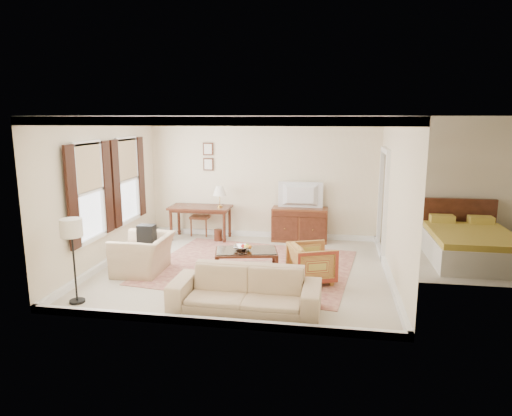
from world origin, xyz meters
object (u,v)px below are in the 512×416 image
(striped_armchair, at_px, (312,261))
(sofa, at_px, (245,284))
(sideboard, at_px, (300,224))
(writing_desk, at_px, (200,211))
(tv, at_px, (300,187))
(club_armchair, at_px, (143,248))
(coffee_table, at_px, (246,256))

(striped_armchair, height_order, sofa, sofa)
(sideboard, relative_size, sofa, 0.58)
(writing_desk, xyz_separation_m, tv, (2.35, 0.16, 0.61))
(sideboard, xyz_separation_m, striped_armchair, (0.40, -2.69, -0.02))
(tv, bearing_deg, striped_armchair, 98.64)
(tv, relative_size, club_armchair, 0.91)
(tv, bearing_deg, sofa, 82.70)
(tv, xyz_separation_m, striped_armchair, (0.40, -2.67, -0.91))
(writing_desk, relative_size, sofa, 0.65)
(sofa, bearing_deg, club_armchair, 148.30)
(tv, relative_size, sofa, 0.44)
(striped_armchair, bearing_deg, club_armchair, 68.58)
(writing_desk, height_order, club_armchair, club_armchair)
(writing_desk, distance_m, sofa, 4.34)
(tv, xyz_separation_m, club_armchair, (-2.75, -2.67, -0.81))
(writing_desk, relative_size, sideboard, 1.12)
(sideboard, bearing_deg, coffee_table, -107.71)
(writing_desk, height_order, sideboard, sideboard)
(tv, height_order, club_armchair, tv)
(sideboard, bearing_deg, tv, -90.00)
(sideboard, bearing_deg, club_armchair, -135.67)
(coffee_table, bearing_deg, club_armchair, -175.24)
(sideboard, height_order, striped_armchair, sideboard)
(club_armchair, bearing_deg, striped_armchair, 89.54)
(sideboard, xyz_separation_m, club_armchair, (-2.75, -2.69, 0.08))
(writing_desk, bearing_deg, striped_armchair, -42.19)
(coffee_table, relative_size, striped_armchair, 1.66)
(striped_armchair, bearing_deg, coffee_table, 60.97)
(tv, height_order, coffee_table, tv)
(tv, distance_m, striped_armchair, 2.85)
(writing_desk, xyz_separation_m, sofa, (1.83, -3.93, -0.24))
(club_armchair, bearing_deg, coffee_table, 94.30)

